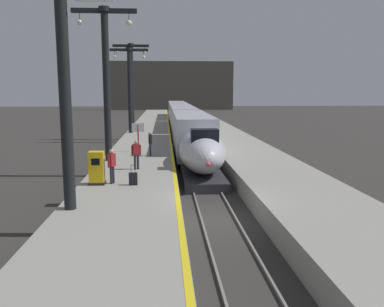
# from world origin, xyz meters

# --- Properties ---
(ground_plane) EXTENTS (260.00, 260.00, 0.00)m
(ground_plane) POSITION_xyz_m (0.00, 0.00, 0.00)
(ground_plane) COLOR #33302D
(platform_left) EXTENTS (4.80, 110.00, 1.05)m
(platform_left) POSITION_xyz_m (-4.05, 24.75, 0.53)
(platform_left) COLOR gray
(platform_left) RESTS_ON ground
(platform_right) EXTENTS (4.80, 110.00, 1.05)m
(platform_right) POSITION_xyz_m (4.05, 24.75, 0.53)
(platform_right) COLOR gray
(platform_right) RESTS_ON ground
(platform_left_safety_stripe) EXTENTS (0.20, 107.80, 0.01)m
(platform_left_safety_stripe) POSITION_xyz_m (-1.77, 24.75, 1.05)
(platform_left_safety_stripe) COLOR yellow
(platform_left_safety_stripe) RESTS_ON platform_left
(rail_main_left) EXTENTS (0.08, 110.00, 0.12)m
(rail_main_left) POSITION_xyz_m (-0.75, 27.50, 0.06)
(rail_main_left) COLOR slate
(rail_main_left) RESTS_ON ground
(rail_main_right) EXTENTS (0.08, 110.00, 0.12)m
(rail_main_right) POSITION_xyz_m (0.75, 27.50, 0.06)
(rail_main_right) COLOR slate
(rail_main_right) RESTS_ON ground
(highspeed_train_main) EXTENTS (2.92, 57.53, 3.60)m
(highspeed_train_main) POSITION_xyz_m (0.00, 32.33, 1.95)
(highspeed_train_main) COLOR silver
(highspeed_train_main) RESTS_ON ground
(station_column_near) EXTENTS (4.00, 0.68, 9.64)m
(station_column_near) POSITION_xyz_m (-5.85, -1.24, 6.92)
(station_column_near) COLOR black
(station_column_near) RESTS_ON platform_left
(station_column_mid) EXTENTS (4.00, 0.68, 9.56)m
(station_column_mid) POSITION_xyz_m (-5.90, 9.55, 6.78)
(station_column_mid) COLOR black
(station_column_mid) RESTS_ON platform_left
(station_column_far) EXTENTS (4.00, 0.68, 8.94)m
(station_column_far) POSITION_xyz_m (-5.90, 26.93, 6.45)
(station_column_far) COLOR black
(station_column_far) RESTS_ON platform_left
(station_column_distant) EXTENTS (4.00, 0.68, 9.64)m
(station_column_distant) POSITION_xyz_m (-5.90, 29.44, 6.81)
(station_column_distant) COLOR black
(station_column_distant) RESTS_ON platform_left
(passenger_near_edge) EXTENTS (0.37, 0.52, 1.69)m
(passenger_near_edge) POSITION_xyz_m (-4.84, 2.91, 2.04)
(passenger_near_edge) COLOR #23232D
(passenger_near_edge) RESTS_ON platform_left
(passenger_mid_platform) EXTENTS (0.26, 0.57, 1.69)m
(passenger_mid_platform) POSITION_xyz_m (-3.27, 11.18, 2.04)
(passenger_mid_platform) COLOR #23232D
(passenger_mid_platform) RESTS_ON platform_left
(passenger_far_waiting) EXTENTS (0.55, 0.32, 1.69)m
(passenger_far_waiting) POSITION_xyz_m (-3.91, 6.42, 2.04)
(passenger_far_waiting) COLOR #23232D
(passenger_far_waiting) RESTS_ON platform_left
(rolling_suitcase) EXTENTS (0.40, 0.22, 0.98)m
(rolling_suitcase) POSITION_xyz_m (-3.80, 2.53, 1.35)
(rolling_suitcase) COLOR black
(rolling_suitcase) RESTS_ON platform_left
(ticket_machine_yellow) EXTENTS (0.76, 0.62, 1.60)m
(ticket_machine_yellow) POSITION_xyz_m (-5.55, 2.80, 1.79)
(ticket_machine_yellow) COLOR yellow
(ticket_machine_yellow) RESTS_ON platform_left
(departure_info_board) EXTENTS (0.90, 0.10, 2.12)m
(departure_info_board) POSITION_xyz_m (-4.22, 13.16, 2.56)
(departure_info_board) COLOR maroon
(departure_info_board) RESTS_ON platform_left
(terminus_back_wall) EXTENTS (36.00, 2.00, 14.00)m
(terminus_back_wall) POSITION_xyz_m (0.00, 102.00, 7.00)
(terminus_back_wall) COLOR #4C4742
(terminus_back_wall) RESTS_ON ground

